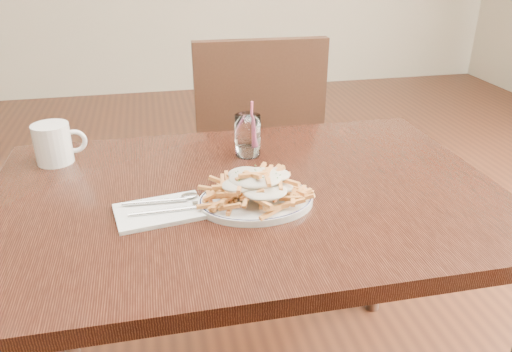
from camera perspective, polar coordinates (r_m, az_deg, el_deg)
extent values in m
cube|color=black|center=(1.19, -0.92, -2.40)|extent=(1.20, 0.80, 0.04)
cylinder|color=black|center=(1.71, -22.00, -9.71)|extent=(0.05, 0.05, 0.71)
cylinder|color=black|center=(1.83, 14.19, -5.89)|extent=(0.05, 0.05, 0.71)
cube|color=black|center=(2.04, -0.57, 1.93)|extent=(0.47, 0.47, 0.04)
cube|color=black|center=(1.75, 0.54, 7.34)|extent=(0.46, 0.06, 0.50)
cylinder|color=black|center=(2.35, 3.33, -1.25)|extent=(0.04, 0.04, 0.44)
cylinder|color=black|center=(2.30, -6.17, -2.04)|extent=(0.04, 0.04, 0.44)
cylinder|color=black|center=(2.03, 5.88, -6.20)|extent=(0.04, 0.04, 0.44)
cylinder|color=black|center=(1.97, -5.22, -7.29)|extent=(0.04, 0.04, 0.44)
torus|color=black|center=(1.11, 0.00, -2.64)|extent=(0.24, 0.24, 0.01)
ellipsoid|color=beige|center=(1.09, 0.00, -0.07)|extent=(0.20, 0.18, 0.03)
cube|color=silver|center=(1.10, -10.90, -3.98)|extent=(0.21, 0.15, 0.01)
cylinder|color=white|center=(1.35, -0.95, 4.66)|extent=(0.07, 0.07, 0.11)
cylinder|color=white|center=(1.36, -0.94, 3.11)|extent=(0.06, 0.06, 0.03)
cylinder|color=#E45683|center=(1.35, -0.55, 5.71)|extent=(0.01, 0.04, 0.15)
cylinder|color=silver|center=(1.41, -22.21, 3.44)|extent=(0.09, 0.09, 0.11)
torus|color=silver|center=(1.40, -20.04, 3.75)|extent=(0.07, 0.02, 0.07)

